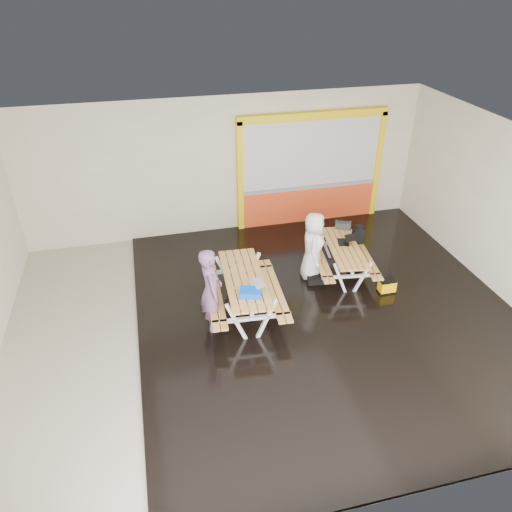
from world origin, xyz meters
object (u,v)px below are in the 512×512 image
object	(u,v)px
person_right	(313,247)
laptop_right	(346,241)
toolbox	(343,225)
backpack	(359,235)
blue_pouch	(251,293)
dark_case	(316,279)
person_left	(211,290)
laptop_left	(253,288)
fluke_bag	(387,286)
picnic_table_right	(343,254)
picnic_table_left	(244,286)

from	to	relation	value
person_right	laptop_right	xyz separation A→B (m)	(0.79, 0.06, 0.01)
toolbox	backpack	bearing A→B (deg)	-43.65
backpack	blue_pouch	bearing A→B (deg)	-147.22
blue_pouch	backpack	bearing A→B (deg)	32.78
dark_case	person_left	bearing A→B (deg)	-158.92
dark_case	laptop_left	bearing A→B (deg)	-147.15
laptop_left	laptop_right	distance (m)	2.88
laptop_left	fluke_bag	size ratio (longest dim) A/B	1.19
laptop_left	laptop_right	bearing A→B (deg)	30.15
picnic_table_right	person_left	xyz separation A→B (m)	(-3.14, -1.13, 0.33)
picnic_table_right	laptop_right	distance (m)	0.30
blue_pouch	fluke_bag	world-z (taller)	blue_pouch
laptop_right	fluke_bag	distance (m)	1.35
picnic_table_right	dark_case	distance (m)	0.84
person_left	backpack	world-z (taller)	person_left
blue_pouch	picnic_table_right	bearing A→B (deg)	30.04
blue_pouch	person_right	bearing A→B (deg)	40.87
picnic_table_left	picnic_table_right	size ratio (longest dim) A/B	1.11
backpack	fluke_bag	bearing A→B (deg)	-87.34
person_left	person_right	world-z (taller)	person_left
blue_pouch	backpack	distance (m)	3.63
picnic_table_left	laptop_left	world-z (taller)	laptop_left
laptop_right	dark_case	xyz separation A→B (m)	(-0.78, -0.34, -0.68)
picnic_table_right	picnic_table_left	bearing A→B (deg)	-161.32
person_right	dark_case	bearing A→B (deg)	-160.21
picnic_table_right	blue_pouch	world-z (taller)	blue_pouch
picnic_table_left	backpack	size ratio (longest dim) A/B	4.80
fluke_bag	laptop_left	bearing A→B (deg)	-172.93
picnic_table_left	person_right	xyz separation A→B (m)	(1.76, 0.93, 0.13)
person_right	laptop_left	world-z (taller)	person_right
laptop_left	person_left	bearing A→B (deg)	168.91
picnic_table_right	person_left	distance (m)	3.36
picnic_table_left	laptop_right	distance (m)	2.74
toolbox	dark_case	distance (m)	1.57
laptop_left	fluke_bag	xyz separation A→B (m)	(3.04, 0.38, -0.72)
person_right	backpack	world-z (taller)	person_right
person_left	blue_pouch	world-z (taller)	person_left
backpack	dark_case	distance (m)	1.56
toolbox	dark_case	size ratio (longest dim) A/B	1.04
picnic_table_left	person_left	distance (m)	0.80
person_right	dark_case	size ratio (longest dim) A/B	4.08
picnic_table_left	picnic_table_right	xyz separation A→B (m)	(2.44, 0.83, -0.09)
toolbox	person_left	bearing A→B (deg)	-150.54
laptop_left	toolbox	xyz separation A→B (m)	(2.68, 2.10, -0.08)
person_left	blue_pouch	size ratio (longest dim) A/B	4.35
toolbox	backpack	distance (m)	0.43
person_left	dark_case	size ratio (longest dim) A/B	4.38
blue_pouch	dark_case	world-z (taller)	blue_pouch
picnic_table_right	fluke_bag	distance (m)	1.18
laptop_left	blue_pouch	world-z (taller)	laptop_left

